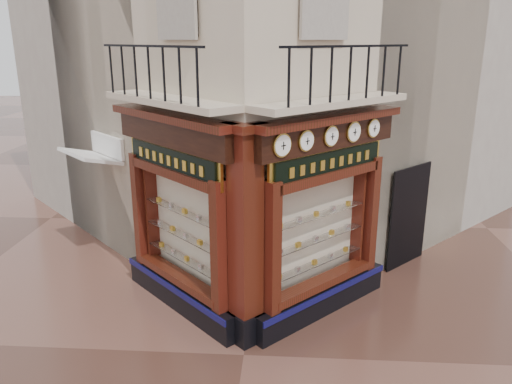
# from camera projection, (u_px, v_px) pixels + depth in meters

# --- Properties ---
(ground) EXTENTS (80.00, 80.00, 0.00)m
(ground) POSITION_uv_depth(u_px,v_px,m) (244.00, 355.00, 8.67)
(ground) COLOR #4A2C22
(ground) RESTS_ON ground
(main_building) EXTENTS (11.31, 11.31, 12.00)m
(main_building) POSITION_uv_depth(u_px,v_px,m) (263.00, 9.00, 12.79)
(main_building) COLOR beige
(main_building) RESTS_ON ground
(neighbour_left) EXTENTS (11.31, 11.31, 11.00)m
(neighbour_left) POSITION_uv_depth(u_px,v_px,m) (188.00, 31.00, 15.45)
(neighbour_left) COLOR #B2AA9B
(neighbour_left) RESTS_ON ground
(neighbour_right) EXTENTS (11.31, 11.31, 11.00)m
(neighbour_right) POSITION_uv_depth(u_px,v_px,m) (349.00, 31.00, 15.14)
(neighbour_right) COLOR #B2AA9B
(neighbour_right) RESTS_ON ground
(shopfront_left) EXTENTS (2.86, 2.86, 3.98)m
(shopfront_left) POSITION_uv_depth(u_px,v_px,m) (178.00, 216.00, 9.68)
(shopfront_left) COLOR black
(shopfront_left) RESTS_ON ground
(shopfront_right) EXTENTS (2.86, 2.86, 3.98)m
(shopfront_right) POSITION_uv_depth(u_px,v_px,m) (324.00, 219.00, 9.50)
(shopfront_right) COLOR black
(shopfront_right) RESTS_ON ground
(corner_pilaster) EXTENTS (0.85, 0.85, 3.98)m
(corner_pilaster) POSITION_uv_depth(u_px,v_px,m) (246.00, 240.00, 8.58)
(corner_pilaster) COLOR black
(corner_pilaster) RESTS_ON ground
(balcony) EXTENTS (5.94, 2.97, 1.03)m
(balcony) POSITION_uv_depth(u_px,v_px,m) (249.00, 101.00, 8.85)
(balcony) COLOR beige
(balcony) RESTS_ON ground
(clock_a) EXTENTS (0.32, 0.32, 0.40)m
(clock_a) POSITION_uv_depth(u_px,v_px,m) (282.00, 145.00, 8.05)
(clock_a) COLOR #AF923A
(clock_a) RESTS_ON ground
(clock_b) EXTENTS (0.30, 0.30, 0.37)m
(clock_b) POSITION_uv_depth(u_px,v_px,m) (306.00, 141.00, 8.41)
(clock_b) COLOR #AF923A
(clock_b) RESTS_ON ground
(clock_c) EXTENTS (0.30, 0.30, 0.38)m
(clock_c) POSITION_uv_depth(u_px,v_px,m) (331.00, 136.00, 8.81)
(clock_c) COLOR #AF923A
(clock_c) RESTS_ON ground
(clock_d) EXTENTS (0.31, 0.31, 0.39)m
(clock_d) POSITION_uv_depth(u_px,v_px,m) (354.00, 132.00, 9.21)
(clock_d) COLOR #AF923A
(clock_d) RESTS_ON ground
(clock_e) EXTENTS (0.30, 0.30, 0.37)m
(clock_e) POSITION_uv_depth(u_px,v_px,m) (373.00, 128.00, 9.59)
(clock_e) COLOR #AF923A
(clock_e) RESTS_ON ground
(awning) EXTENTS (1.79, 1.79, 0.32)m
(awning) POSITION_uv_depth(u_px,v_px,m) (100.00, 259.00, 12.48)
(awning) COLOR white
(awning) RESTS_ON ground
(signboard_left) EXTENTS (2.19, 2.19, 0.59)m
(signboard_left) POSITION_uv_depth(u_px,v_px,m) (172.00, 160.00, 9.30)
(signboard_left) COLOR yellow
(signboard_left) RESTS_ON ground
(signboard_right) EXTENTS (2.17, 2.17, 0.58)m
(signboard_right) POSITION_uv_depth(u_px,v_px,m) (329.00, 163.00, 9.12)
(signboard_right) COLOR yellow
(signboard_right) RESTS_ON ground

